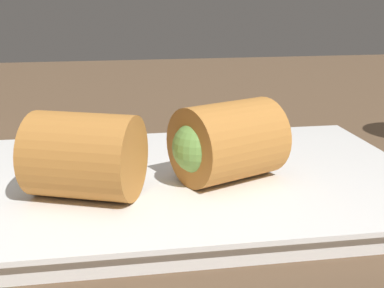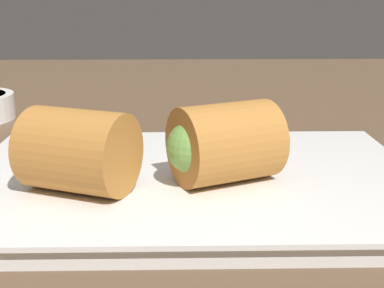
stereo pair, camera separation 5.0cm
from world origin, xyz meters
The scene contains 4 objects.
table_surface centered at (0.00, 0.00, 1.00)cm, with size 180.00×140.00×2.00cm.
serving_plate centered at (-1.31, -0.68, 2.76)cm, with size 30.17×21.04×1.50cm.
roll_front_left centered at (-8.57, -3.55, 6.02)cm, with size 7.62×6.98×5.03cm.
roll_front_right centered at (0.41, -2.34, 6.02)cm, with size 7.71×7.14×5.03cm.
Camera 2 is at (-2.02, -34.39, 15.39)cm, focal length 50.00 mm.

